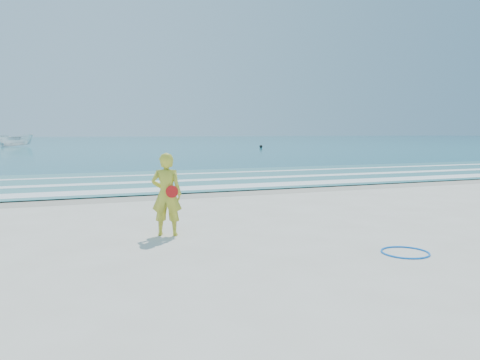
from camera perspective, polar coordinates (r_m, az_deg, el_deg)
name	(u,v)px	position (r m, az deg, el deg)	size (l,w,h in m)	color
ground	(281,256)	(8.81, 4.96, -9.19)	(400.00, 400.00, 0.00)	silver
wet_sand	(173,195)	(17.21, -8.21, -1.78)	(400.00, 2.40, 0.00)	#B2A893
ocean	(79,142)	(112.73, -19.05, 4.46)	(400.00, 190.00, 0.04)	#19727F
shallow	(149,180)	(22.08, -11.07, -0.03)	(400.00, 10.00, 0.01)	#59B7AD
foam_near	(165,189)	(18.47, -9.10, -1.12)	(400.00, 1.40, 0.01)	white
foam_mid	(152,182)	(21.30, -10.70, -0.21)	(400.00, 0.90, 0.01)	white
foam_far	(140,175)	(24.54, -12.07, 0.56)	(400.00, 0.60, 0.01)	white
hoop	(405,252)	(9.49, 19.48, -8.31)	(0.90, 0.90, 0.03)	#0D72ED
boat	(16,140)	(77.82, -25.62, 4.40)	(1.87, 4.98, 1.92)	white
buoy	(261,146)	(63.87, 2.57, 4.10)	(0.44, 0.44, 0.44)	black
woman	(167,194)	(10.41, -8.94, -1.74)	(0.79, 0.66, 1.84)	gold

